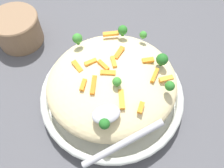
# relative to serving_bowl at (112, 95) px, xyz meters

# --- Properties ---
(ground_plane) EXTENTS (2.40, 2.40, 0.00)m
(ground_plane) POSITION_rel_serving_bowl_xyz_m (0.00, 0.00, -0.02)
(ground_plane) COLOR #4C4C51
(serving_bowl) EXTENTS (0.35, 0.35, 0.04)m
(serving_bowl) POSITION_rel_serving_bowl_xyz_m (0.00, 0.00, 0.00)
(serving_bowl) COLOR silver
(serving_bowl) RESTS_ON ground_plane
(pasta_mound) EXTENTS (0.30, 0.28, 0.09)m
(pasta_mound) POSITION_rel_serving_bowl_xyz_m (0.00, 0.00, 0.05)
(pasta_mound) COLOR beige
(pasta_mound) RESTS_ON serving_bowl
(carrot_piece_0) EXTENTS (0.02, 0.03, 0.01)m
(carrot_piece_0) POSITION_rel_serving_bowl_xyz_m (-0.03, 0.09, 0.09)
(carrot_piece_0) COLOR orange
(carrot_piece_0) RESTS_ON pasta_mound
(carrot_piece_1) EXTENTS (0.03, 0.01, 0.01)m
(carrot_piece_1) POSITION_rel_serving_bowl_xyz_m (-0.09, -0.01, 0.09)
(carrot_piece_1) COLOR orange
(carrot_piece_1) RESTS_ON pasta_mound
(carrot_piece_2) EXTENTS (0.02, 0.04, 0.01)m
(carrot_piece_2) POSITION_rel_serving_bowl_xyz_m (0.07, -0.04, 0.09)
(carrot_piece_2) COLOR orange
(carrot_piece_2) RESTS_ON pasta_mound
(carrot_piece_3) EXTENTS (0.01, 0.03, 0.01)m
(carrot_piece_3) POSITION_rel_serving_bowl_xyz_m (-0.01, -0.02, 0.10)
(carrot_piece_3) COLOR orange
(carrot_piece_3) RESTS_ON pasta_mound
(carrot_piece_4) EXTENTS (0.02, 0.03, 0.01)m
(carrot_piece_4) POSITION_rel_serving_bowl_xyz_m (0.01, -0.02, 0.10)
(carrot_piece_4) COLOR orange
(carrot_piece_4) RESTS_ON pasta_mound
(carrot_piece_5) EXTENTS (0.02, 0.04, 0.01)m
(carrot_piece_5) POSITION_rel_serving_bowl_xyz_m (-0.00, 0.07, 0.10)
(carrot_piece_5) COLOR orange
(carrot_piece_5) RESTS_ON pasta_mound
(carrot_piece_6) EXTENTS (0.03, 0.04, 0.01)m
(carrot_piece_6) POSITION_rel_serving_bowl_xyz_m (0.05, 0.02, 0.10)
(carrot_piece_6) COLOR orange
(carrot_piece_6) RESTS_ON pasta_mound
(carrot_piece_7) EXTENTS (0.03, 0.03, 0.01)m
(carrot_piece_7) POSITION_rel_serving_bowl_xyz_m (-0.03, -0.05, 0.10)
(carrot_piece_7) COLOR orange
(carrot_piece_7) RESTS_ON pasta_mound
(carrot_piece_8) EXTENTS (0.03, 0.02, 0.01)m
(carrot_piece_8) POSITION_rel_serving_bowl_xyz_m (0.01, 0.00, 0.10)
(carrot_piece_8) COLOR orange
(carrot_piece_8) RESTS_ON pasta_mound
(carrot_piece_9) EXTENTS (0.03, 0.01, 0.01)m
(carrot_piece_9) POSITION_rel_serving_bowl_xyz_m (-0.11, 0.05, 0.09)
(carrot_piece_9) COLOR orange
(carrot_piece_9) RESTS_ON pasta_mound
(carrot_piece_10) EXTENTS (0.03, 0.03, 0.01)m
(carrot_piece_10) POSITION_rel_serving_bowl_xyz_m (-0.09, 0.03, 0.09)
(carrot_piece_10) COLOR orange
(carrot_piece_10) RESTS_ON pasta_mound
(carrot_piece_11) EXTENTS (0.03, 0.01, 0.01)m
(carrot_piece_11) POSITION_rel_serving_bowl_xyz_m (0.04, -0.04, 0.10)
(carrot_piece_11) COLOR orange
(carrot_piece_11) RESTS_ON pasta_mound
(carrot_piece_12) EXTENTS (0.02, 0.03, 0.01)m
(carrot_piece_12) POSITION_rel_serving_bowl_xyz_m (0.07, 0.01, 0.10)
(carrot_piece_12) COLOR orange
(carrot_piece_12) RESTS_ON pasta_mound
(carrot_piece_13) EXTENTS (0.04, 0.02, 0.01)m
(carrot_piece_13) POSITION_rel_serving_bowl_xyz_m (-0.03, -0.11, 0.09)
(carrot_piece_13) COLOR orange
(carrot_piece_13) RESTS_ON pasta_mound
(broccoli_floret_0) EXTENTS (0.02, 0.02, 0.02)m
(broccoli_floret_0) POSITION_rel_serving_bowl_xyz_m (-0.10, 0.07, 0.10)
(broccoli_floret_0) COLOR #296820
(broccoli_floret_0) RESTS_ON pasta_mound
(broccoli_floret_1) EXTENTS (0.02, 0.02, 0.02)m
(broccoli_floret_1) POSITION_rel_serving_bowl_xyz_m (0.05, 0.11, 0.10)
(broccoli_floret_1) COLOR #205B1C
(broccoli_floret_1) RESTS_ON pasta_mound
(broccoli_floret_2) EXTENTS (0.03, 0.03, 0.03)m
(broccoli_floret_2) POSITION_rel_serving_bowl_xyz_m (-0.11, 0.01, 0.11)
(broccoli_floret_2) COLOR #205B1C
(broccoli_floret_2) RESTS_ON pasta_mound
(broccoli_floret_3) EXTENTS (0.02, 0.02, 0.03)m
(broccoli_floret_3) POSITION_rel_serving_bowl_xyz_m (-0.06, -0.10, 0.11)
(broccoli_floret_3) COLOR #296820
(broccoli_floret_3) RESTS_ON pasta_mound
(broccoli_floret_4) EXTENTS (0.02, 0.02, 0.02)m
(broccoli_floret_4) POSITION_rel_serving_bowl_xyz_m (0.00, 0.03, 0.11)
(broccoli_floret_4) COLOR #377928
(broccoli_floret_4) RESTS_ON pasta_mound
(broccoli_floret_5) EXTENTS (0.02, 0.02, 0.03)m
(broccoli_floret_5) POSITION_rel_serving_bowl_xyz_m (0.05, -0.11, 0.11)
(broccoli_floret_5) COLOR #377928
(broccoli_floret_5) RESTS_ON pasta_mound
(broccoli_floret_6) EXTENTS (0.02, 0.02, 0.02)m
(broccoli_floret_6) POSITION_rel_serving_bowl_xyz_m (-0.10, -0.08, 0.10)
(broccoli_floret_6) COLOR #377928
(broccoli_floret_6) RESTS_ON pasta_mound
(serving_spoon) EXTENTS (0.15, 0.11, 0.07)m
(serving_spoon) POSITION_rel_serving_bowl_xyz_m (0.04, 0.12, 0.11)
(serving_spoon) COLOR #B7B7BC
(serving_spoon) RESTS_ON pasta_mound
(companion_bowl) EXTENTS (0.13, 0.13, 0.09)m
(companion_bowl) POSITION_rel_serving_bowl_xyz_m (0.20, -0.27, 0.03)
(companion_bowl) COLOR #8C6B4C
(companion_bowl) RESTS_ON ground_plane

